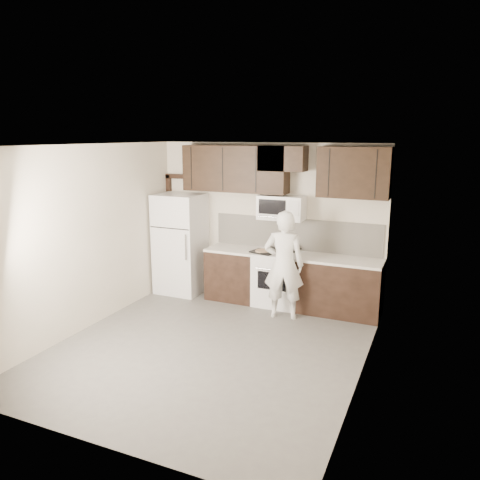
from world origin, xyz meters
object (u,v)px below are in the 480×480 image
Objects in this scene: microwave at (282,208)px; person at (284,265)px; stove at (278,278)px; refrigerator at (181,244)px.

microwave is 0.44× the size of person.
person is (0.26, -0.50, 0.39)m from stove.
stove is 0.52× the size of refrigerator.
refrigerator is 2.16m from person.
microwave is 1.04m from person.
microwave is at bearing -79.16° from person.
stove is 1.24× the size of microwave.
microwave is (-0.00, 0.12, 1.19)m from stove.
person is (2.11, -0.46, -0.04)m from refrigerator.
stove is 0.69m from person.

